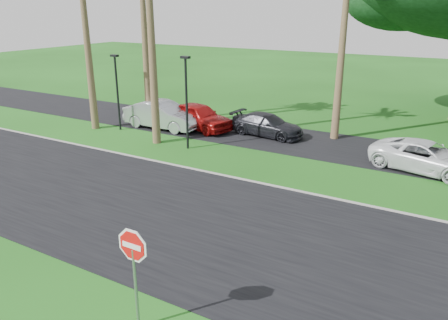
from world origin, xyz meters
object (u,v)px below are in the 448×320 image
object	(u,v)px
car_silver	(163,115)
car_dark	(267,125)
car_red	(199,116)
stop_sign_near	(134,259)
car_minivan	(426,157)

from	to	relation	value
car_silver	car_dark	size ratio (longest dim) A/B	1.15
car_silver	car_red	bearing A→B (deg)	-64.26
car_silver	car_red	xyz separation A→B (m)	(1.91, 0.93, -0.03)
stop_sign_near	car_minivan	size ratio (longest dim) A/B	0.56
car_silver	car_red	world-z (taller)	car_silver
stop_sign_near	car_red	xyz separation A→B (m)	(-8.05, 14.91, -1.01)
car_dark	stop_sign_near	bearing A→B (deg)	-160.69
car_silver	car_dark	distance (m)	6.23
car_red	car_dark	bearing A→B (deg)	-66.72
stop_sign_near	car_red	size ratio (longest dim) A/B	0.58
car_silver	car_minivan	bearing A→B (deg)	-90.22
stop_sign_near	car_minivan	bearing A→B (deg)	72.39
stop_sign_near	car_silver	distance (m)	17.19
car_red	car_minivan	size ratio (longest dim) A/B	0.95
car_dark	car_minivan	xyz separation A→B (m)	(8.38, -1.68, 0.04)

